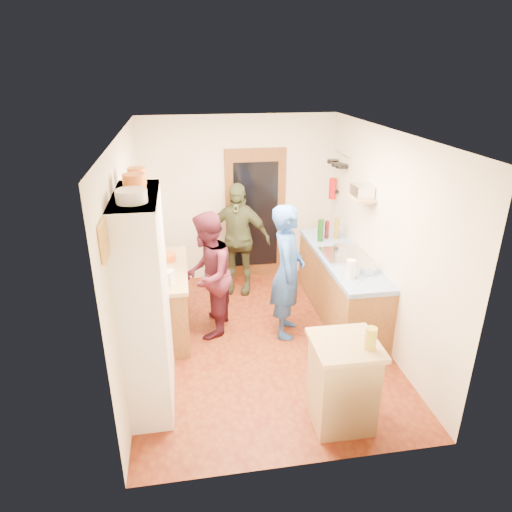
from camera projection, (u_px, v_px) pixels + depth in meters
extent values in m
cube|color=brown|center=(261.00, 341.00, 5.86)|extent=(3.00, 4.00, 0.02)
cube|color=silver|center=(262.00, 132.00, 4.84)|extent=(3.00, 4.00, 0.02)
cube|color=silver|center=(239.00, 200.00, 7.17)|extent=(3.00, 0.02, 2.60)
cube|color=silver|center=(307.00, 341.00, 3.52)|extent=(3.00, 0.02, 2.60)
cube|color=silver|center=(129.00, 254.00, 5.12)|extent=(0.02, 4.00, 2.60)
cube|color=silver|center=(383.00, 239.00, 5.57)|extent=(0.02, 4.00, 2.60)
cube|color=brown|center=(256.00, 215.00, 7.27)|extent=(0.95, 0.06, 2.10)
cube|color=black|center=(256.00, 216.00, 7.24)|extent=(0.70, 0.02, 1.70)
cube|color=white|center=(146.00, 303.00, 4.50)|extent=(0.40, 1.20, 2.20)
cube|color=white|center=(135.00, 197.00, 4.08)|extent=(0.40, 1.14, 0.04)
cylinder|color=white|center=(131.00, 196.00, 3.82)|extent=(0.26, 0.26, 0.11)
cylinder|color=orange|center=(134.00, 183.00, 4.12)|extent=(0.21, 0.21, 0.17)
cylinder|color=orange|center=(137.00, 176.00, 4.41)|extent=(0.18, 0.18, 0.16)
cube|color=olive|center=(164.00, 302.00, 5.92)|extent=(0.60, 1.40, 0.85)
cube|color=tan|center=(162.00, 270.00, 5.74)|extent=(0.64, 1.44, 0.05)
cube|color=white|center=(164.00, 277.00, 5.33)|extent=(0.24, 0.20, 0.16)
cylinder|color=white|center=(156.00, 266.00, 5.60)|extent=(0.18, 0.18, 0.17)
cylinder|color=orange|center=(168.00, 258.00, 5.93)|extent=(0.26, 0.26, 0.09)
cube|color=tan|center=(164.00, 251.00, 6.22)|extent=(0.32, 0.26, 0.02)
cube|color=olive|center=(340.00, 287.00, 6.32)|extent=(0.60, 2.20, 0.84)
cube|color=#1C52AE|center=(342.00, 257.00, 6.15)|extent=(0.62, 2.22, 0.06)
cube|color=silver|center=(344.00, 255.00, 6.09)|extent=(0.55, 0.58, 0.04)
cylinder|color=silver|center=(341.00, 250.00, 6.05)|extent=(0.18, 0.18, 0.12)
cylinder|color=#143F14|center=(321.00, 230.00, 6.55)|extent=(0.09, 0.09, 0.33)
cylinder|color=#591419|center=(327.00, 229.00, 6.69)|extent=(0.07, 0.07, 0.26)
cylinder|color=olive|center=(337.00, 229.00, 6.65)|extent=(0.08, 0.08, 0.31)
cylinder|color=white|center=(351.00, 269.00, 5.44)|extent=(0.11, 0.11, 0.23)
cylinder|color=silver|center=(366.00, 269.00, 5.61)|extent=(0.27, 0.27, 0.10)
cube|color=tan|center=(342.00, 385.00, 4.38)|extent=(0.56, 0.56, 0.86)
cube|color=tan|center=(346.00, 345.00, 4.21)|extent=(0.63, 0.63, 0.05)
cube|color=white|center=(339.00, 341.00, 4.24)|extent=(0.35, 0.28, 0.02)
cylinder|color=#AD9E2D|center=(371.00, 338.00, 4.07)|extent=(0.11, 0.11, 0.21)
cylinder|color=silver|center=(342.00, 155.00, 6.66)|extent=(0.02, 0.65, 0.02)
cylinder|color=black|center=(341.00, 166.00, 6.54)|extent=(0.18, 0.18, 0.05)
cylinder|color=black|center=(337.00, 165.00, 6.73)|extent=(0.16, 0.16, 0.05)
cylinder|color=black|center=(333.00, 161.00, 6.91)|extent=(0.17, 0.17, 0.05)
cube|color=tan|center=(361.00, 198.00, 5.80)|extent=(0.26, 0.42, 0.03)
cube|color=silver|center=(362.00, 191.00, 5.77)|extent=(0.22, 0.30, 0.15)
cube|color=black|center=(336.00, 192.00, 7.05)|extent=(0.06, 0.10, 0.04)
cylinder|color=red|center=(332.00, 189.00, 7.02)|extent=(0.11, 0.11, 0.32)
cube|color=gold|center=(104.00, 241.00, 3.42)|extent=(0.03, 0.25, 0.30)
imported|color=#264E9E|center=(290.00, 273.00, 5.68)|extent=(0.58, 0.73, 1.75)
imported|color=#471725|center=(211.00, 274.00, 5.77)|extent=(0.80, 0.93, 1.64)
imported|color=#393F26|center=(238.00, 239.00, 6.82)|extent=(1.08, 0.73, 1.71)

